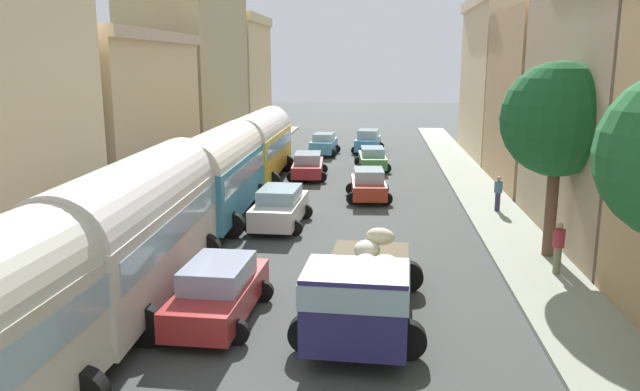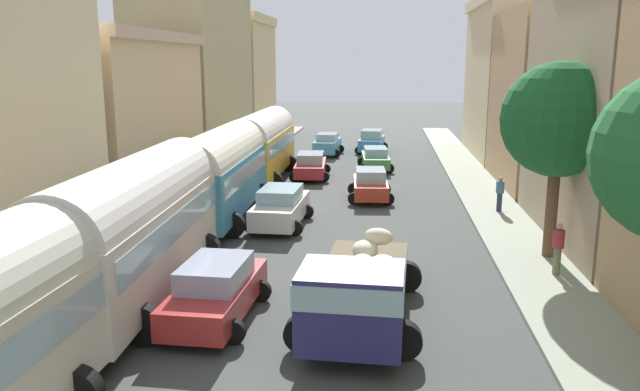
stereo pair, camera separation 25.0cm
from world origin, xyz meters
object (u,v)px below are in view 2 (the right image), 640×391
Objects in this scene: car_3 at (216,290)px; car_0 at (370,184)px; car_1 at (375,158)px; car_5 at (311,165)px; parked_bus_3 at (262,143)px; car_6 at (327,144)px; pedestrian_3 at (500,193)px; car_4 at (281,207)px; parked_bus_1 at (136,222)px; cargo_truck_0 at (358,288)px; parked_bus_2 at (220,170)px; car_2 at (372,141)px; pedestrian_4 at (558,247)px.

car_0 is at bearing 76.29° from car_3.
car_1 is 4.88m from car_5.
car_5 is (2.64, 0.94, -1.41)m from parked_bus_3.
pedestrian_3 is (9.21, -16.87, 0.16)m from car_6.
car_3 is 9.44m from car_4.
car_4 is at bearing -74.62° from parked_bus_3.
parked_bus_1 reaches higher than car_0.
cargo_truck_0 is at bearing -79.86° from car_5.
parked_bus_1 is at bearing -90.00° from parked_bus_3.
car_0 is 0.92× the size of car_1.
car_5 is at bearing 75.13° from parked_bus_2.
parked_bus_3 is 3.14m from car_5.
pedestrian_4 is (6.35, -26.95, 0.18)m from car_2.
parked_bus_3 is 1.27× the size of cargo_truck_0.
pedestrian_3 is (6.06, -18.62, 0.12)m from car_2.
parked_bus_1 is 30.34m from car_2.
parked_bus_3 is 5.48× the size of pedestrian_3.
cargo_truck_0 is 10.43m from car_4.
car_2 reaches higher than pedestrian_3.
car_6 is at bearing 89.20° from car_5.
parked_bus_2 is at bearing -105.93° from car_2.
parked_bus_3 is 5.20× the size of pedestrian_4.
parked_bus_3 is 2.08× the size of car_4.
pedestrian_4 is at bearing 23.11° from car_3.
car_6 is at bearing 74.51° from parked_bus_3.
parked_bus_3 is at bearing 128.87° from pedestrian_4.
parked_bus_2 reaches higher than cargo_truck_0.
car_0 is at bearing -90.56° from car_1.
parked_bus_1 is 2.23× the size of car_5.
cargo_truck_0 is 7.43m from pedestrian_4.
car_5 is at bearing -106.90° from car_2.
car_4 is (-3.19, -21.63, -0.03)m from car_2.
parked_bus_2 is 9.00m from parked_bus_3.
car_4 reaches higher than car_0.
car_1 is at bearing 107.07° from pedestrian_4.
car_6 is (0.13, 9.04, 0.06)m from car_5.
parked_bus_2 is 2.07× the size of car_4.
cargo_truck_0 is at bearing -69.77° from car_4.
parked_bus_3 reaches higher than car_2.
car_0 reaches higher than car_1.
parked_bus_1 is 14.91m from car_0.
car_2 reaches higher than car_6.
car_2 is 2.44× the size of pedestrian_4.
car_4 is 1.12× the size of car_6.
parked_bus_1 is at bearing -167.26° from pedestrian_4.
car_2 reaches higher than car_3.
car_1 is at bearing 89.44° from car_0.
parked_bus_3 is at bearing 150.08° from pedestrian_3.
car_6 is (0.14, 29.32, 0.02)m from car_3.
parked_bus_2 is 21.59m from car_2.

